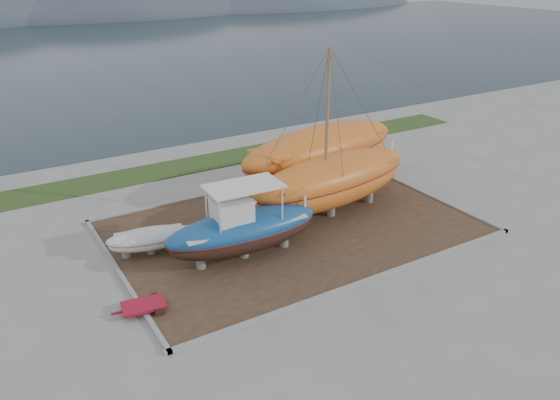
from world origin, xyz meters
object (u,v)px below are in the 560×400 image
red_trailer (144,308)px  blue_caique (243,222)px  orange_sailboat (334,136)px  orange_bare_hull (321,159)px  white_dinghy (150,241)px

red_trailer → blue_caique: bearing=26.4°
orange_sailboat → red_trailer: 12.82m
orange_sailboat → orange_bare_hull: 4.62m
blue_caique → red_trailer: 5.94m
blue_caique → red_trailer: bearing=-159.5°
blue_caique → orange_sailboat: orange_sailboat is taller
orange_sailboat → orange_bare_hull: bearing=57.6°
blue_caique → white_dinghy: bearing=146.8°
white_dinghy → orange_bare_hull: bearing=22.4°
orange_sailboat → red_trailer: orange_sailboat is taller
blue_caique → orange_bare_hull: 9.26m
orange_sailboat → orange_bare_hull: (1.66, 3.43, -2.63)m
white_dinghy → orange_bare_hull: orange_bare_hull is taller
blue_caique → white_dinghy: blue_caique is taller
blue_caique → orange_bare_hull: size_ratio=0.65×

